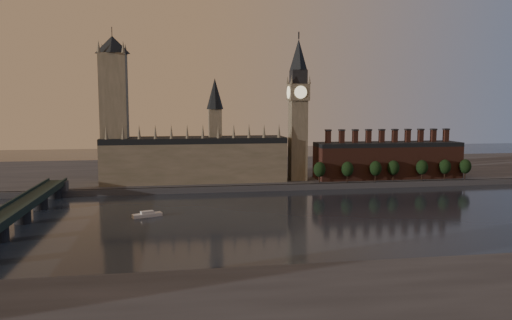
{
  "coord_description": "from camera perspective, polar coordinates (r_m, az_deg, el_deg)",
  "views": [
    {
      "loc": [
        -78.83,
        -244.04,
        59.28
      ],
      "look_at": [
        -29.98,
        55.0,
        25.51
      ],
      "focal_mm": 35.0,
      "sensor_mm": 36.0,
      "label": 1
    }
  ],
  "objects": [
    {
      "name": "big_ben",
      "position": [
        365.02,
        4.83,
        5.95
      ],
      "size": [
        15.0,
        15.0,
        107.0
      ],
      "color": "gray",
      "rests_on": "north_bank"
    },
    {
      "name": "north_bank",
      "position": [
        433.19,
        1.29,
        -1.24
      ],
      "size": [
        900.0,
        182.0,
        4.0
      ],
      "color": "#4E4D53",
      "rests_on": "ground"
    },
    {
      "name": "embankment_tree_5",
      "position": [
        394.74,
        20.78,
        -0.72
      ],
      "size": [
        8.6,
        8.6,
        14.88
      ],
      "color": "black",
      "rests_on": "north_bank"
    },
    {
      "name": "palace_of_westminster",
      "position": [
        361.21,
        -6.94,
        0.33
      ],
      "size": [
        130.0,
        30.3,
        74.0
      ],
      "color": "gray",
      "rests_on": "north_bank"
    },
    {
      "name": "embankment_tree_4",
      "position": [
        385.73,
        18.44,
        -0.79
      ],
      "size": [
        8.6,
        8.6,
        14.88
      ],
      "color": "black",
      "rests_on": "north_bank"
    },
    {
      "name": "river_boat",
      "position": [
        272.35,
        -12.33,
        -6.11
      ],
      "size": [
        16.1,
        9.52,
        3.1
      ],
      "rotation": [
        0.0,
        0.0,
        0.35
      ],
      "color": "silver",
      "rests_on": "ground"
    },
    {
      "name": "embankment_tree_1",
      "position": [
        361.62,
        10.41,
        -1.02
      ],
      "size": [
        8.6,
        8.6,
        14.88
      ],
      "color": "black",
      "rests_on": "north_bank"
    },
    {
      "name": "embankment_tree_0",
      "position": [
        356.43,
        7.27,
        -1.08
      ],
      "size": [
        8.6,
        8.6,
        14.88
      ],
      "color": "black",
      "rests_on": "north_bank"
    },
    {
      "name": "victoria_tower",
      "position": [
        361.39,
        -15.91,
        6.09
      ],
      "size": [
        24.0,
        24.0,
        108.0
      ],
      "color": "gray",
      "rests_on": "north_bank"
    },
    {
      "name": "embankment_tree_2",
      "position": [
        369.97,
        13.5,
        -0.93
      ],
      "size": [
        8.6,
        8.6,
        14.88
      ],
      "color": "black",
      "rests_on": "north_bank"
    },
    {
      "name": "westminster_bridge",
      "position": [
        258.34,
        -26.36,
        -5.89
      ],
      "size": [
        14.0,
        200.0,
        11.55
      ],
      "color": "#1D2D27",
      "rests_on": "ground"
    },
    {
      "name": "embankment_tree_3",
      "position": [
        376.7,
        15.43,
        -0.86
      ],
      "size": [
        8.6,
        8.6,
        14.88
      ],
      "color": "black",
      "rests_on": "north_bank"
    },
    {
      "name": "embankment_tree_6",
      "position": [
        402.11,
        22.8,
        -0.68
      ],
      "size": [
        8.6,
        8.6,
        14.88
      ],
      "color": "black",
      "rests_on": "north_bank"
    },
    {
      "name": "ground",
      "position": [
        263.22,
        8.46,
        -6.73
      ],
      "size": [
        900.0,
        900.0,
        0.0
      ],
      "primitive_type": "plane",
      "color": "black",
      "rests_on": "ground"
    },
    {
      "name": "chimney_block",
      "position": [
        390.25,
        14.8,
        0.05
      ],
      "size": [
        110.0,
        25.0,
        37.0
      ],
      "color": "#572C21",
      "rests_on": "north_bank"
    }
  ]
}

